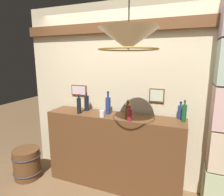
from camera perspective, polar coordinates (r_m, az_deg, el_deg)
name	(u,v)px	position (r m, az deg, el deg)	size (l,w,h in m)	color
panelled_rear_partition	(120,91)	(2.80, 2.40, 2.13)	(3.04, 0.15, 2.62)	beige
bar_shelf_unit	(113,151)	(2.81, 0.38, -15.71)	(1.93, 0.40, 1.07)	brown
liquor_bottle_sherry	(180,112)	(2.57, 19.95, -4.01)	(0.07, 0.07, 0.23)	navy
liquor_bottle_scotch	(128,111)	(2.44, 4.80, -3.95)	(0.07, 0.07, 0.25)	brown
liquor_bottle_gin	(184,113)	(2.47, 20.99, -4.26)	(0.06, 0.06, 0.27)	#184F24
liquor_bottle_rum	(87,103)	(2.84, -7.69, -1.47)	(0.07, 0.07, 0.28)	black
liquor_bottle_vodka	(79,105)	(2.70, -9.97, -2.19)	(0.06, 0.06, 0.28)	black
liquor_bottle_bourbon	(108,105)	(2.63, -1.21, -2.18)	(0.07, 0.07, 0.32)	navy
liquor_bottle_rye	(129,114)	(2.36, 5.31, -4.93)	(0.06, 0.06, 0.21)	maroon
glass_tumbler_rocks	(102,114)	(2.52, -3.08, -4.73)	(0.07, 0.07, 0.09)	silver
pendant_lamp	(128,40)	(1.78, 5.01, 17.17)	(0.55, 0.55, 0.47)	#EFE5C6
wooden_barrel	(27,163)	(3.39, -24.33, -17.54)	(0.43, 0.43, 0.47)	brown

